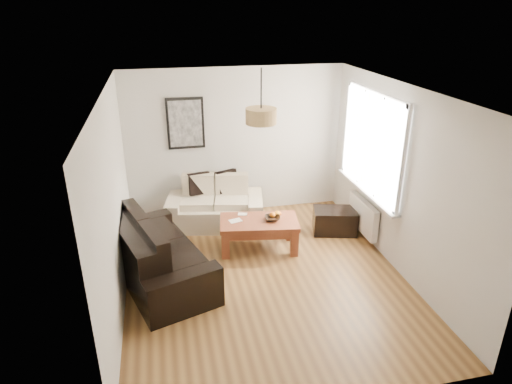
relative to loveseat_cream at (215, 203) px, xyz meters
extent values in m
plane|color=brown|center=(0.46, -1.78, -0.40)|extent=(4.50, 4.50, 0.00)
cube|color=white|center=(2.28, -0.98, -0.02)|extent=(0.10, 0.90, 0.52)
cylinder|color=tan|center=(0.46, -1.48, 1.83)|extent=(0.40, 0.40, 0.20)
cube|color=black|center=(1.91, -0.73, -0.20)|extent=(0.80, 0.62, 0.40)
cube|color=black|center=(-0.24, 0.20, 0.30)|extent=(0.39, 0.18, 0.38)
cube|color=black|center=(0.24, 0.20, 0.30)|extent=(0.39, 0.25, 0.38)
imported|color=black|center=(0.75, -1.02, 0.12)|extent=(0.27, 0.27, 0.06)
sphere|color=orange|center=(0.86, -0.90, 0.13)|extent=(0.12, 0.12, 0.10)
sphere|color=orange|center=(0.90, -0.90, 0.13)|extent=(0.08, 0.08, 0.06)
sphere|color=orange|center=(0.78, -0.92, 0.13)|extent=(0.11, 0.11, 0.09)
cube|color=white|center=(0.19, -0.92, 0.09)|extent=(0.22, 0.18, 0.01)
camera|label=1|loc=(-0.81, -6.92, 3.17)|focal=31.22mm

